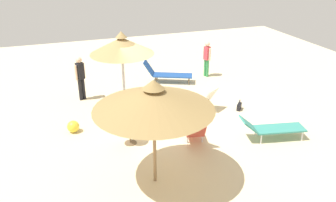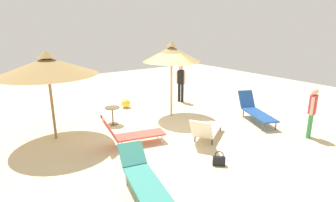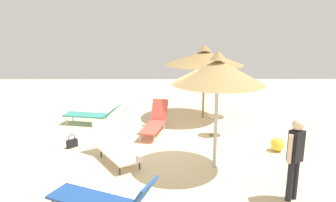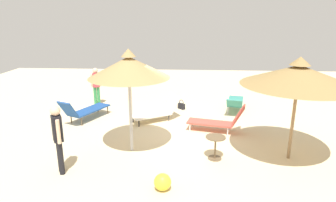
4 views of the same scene
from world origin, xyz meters
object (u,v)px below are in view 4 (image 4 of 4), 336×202
parasol_umbrella_edge (299,75)px  person_standing_near_right (96,84)px  lounge_chair_back (235,102)px  handbag (181,106)px  lounge_chair_center (84,110)px  lounge_chair_front (158,111)px  parasol_umbrella_near_left (129,67)px  beach_ball (163,182)px  side_table_round (215,144)px  person_standing_far_right (58,136)px  lounge_chair_far_left (219,121)px

parasol_umbrella_edge → person_standing_near_right: size_ratio=1.79×
lounge_chair_back → handbag: 2.21m
parasol_umbrella_edge → lounge_chair_center: bearing=-111.3°
lounge_chair_front → lounge_chair_back: size_ratio=0.88×
parasol_umbrella_near_left → beach_ball: parasol_umbrella_near_left is taller
parasol_umbrella_near_left → side_table_round: 3.13m
lounge_chair_back → person_standing_far_right: (5.22, -5.08, 0.61)m
side_table_round → beach_ball: (1.59, -1.31, -0.24)m
parasol_umbrella_edge → lounge_chair_far_left: 3.17m
lounge_chair_back → beach_ball: lounge_chair_back is taller
lounge_chair_far_left → side_table_round: lounge_chair_far_left is taller
handbag → lounge_chair_back: bearing=86.2°
lounge_chair_far_left → person_standing_far_right: size_ratio=1.12×
lounge_chair_back → lounge_chair_front: bearing=-67.6°
person_standing_near_right → lounge_chair_center: bearing=3.5°
parasol_umbrella_near_left → lounge_chair_far_left: bearing=120.9°
parasol_umbrella_edge → parasol_umbrella_near_left: parasol_umbrella_near_left is taller
person_standing_far_right → beach_ball: 2.77m
lounge_chair_back → side_table_round: (4.23, -1.19, 0.05)m
parasol_umbrella_near_left → person_standing_far_right: bearing=-48.2°
lounge_chair_far_left → beach_ball: size_ratio=4.98×
parasol_umbrella_near_left → parasol_umbrella_edge: bearing=87.2°
parasol_umbrella_edge → lounge_chair_center: (-2.57, -6.61, -1.91)m
lounge_chair_center → handbag: lounge_chair_center is taller
lounge_chair_front → handbag: 1.65m
lounge_chair_center → person_standing_far_right: size_ratio=1.25×
person_standing_near_right → handbag: bearing=84.2°
lounge_chair_center → parasol_umbrella_near_left: bearing=43.1°
parasol_umbrella_near_left → lounge_chair_back: bearing=137.3°
side_table_round → beach_ball: bearing=-39.5°
parasol_umbrella_edge → handbag: parasol_umbrella_edge is taller
person_standing_near_right → beach_ball: bearing=28.1°
side_table_round → lounge_chair_front: bearing=-148.0°
parasol_umbrella_near_left → lounge_chair_far_left: size_ratio=1.51×
parasol_umbrella_edge → person_standing_far_right: (1.15, -5.93, -1.33)m
lounge_chair_far_left → handbag: bearing=-151.7°
parasol_umbrella_near_left → person_standing_far_right: parasol_umbrella_near_left is taller
lounge_chair_front → lounge_chair_far_left: size_ratio=0.96×
lounge_chair_back → handbag: (-0.14, -2.19, -0.25)m
lounge_chair_front → handbag: (-1.40, 0.85, -0.21)m
parasol_umbrella_near_left → beach_ball: bearing=28.3°
parasol_umbrella_near_left → person_standing_far_right: 2.51m
lounge_chair_front → parasol_umbrella_edge: bearing=54.1°
lounge_chair_front → person_standing_far_right: bearing=-27.2°
person_standing_near_right → lounge_chair_back: bearing=85.0°
lounge_chair_front → lounge_chair_back: (-1.26, 3.04, 0.04)m
handbag → beach_ball: 5.98m
person_standing_near_right → side_table_round: bearing=44.7°
lounge_chair_center → person_standing_near_right: (-2.02, -0.12, 0.50)m
handbag → side_table_round: side_table_round is taller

